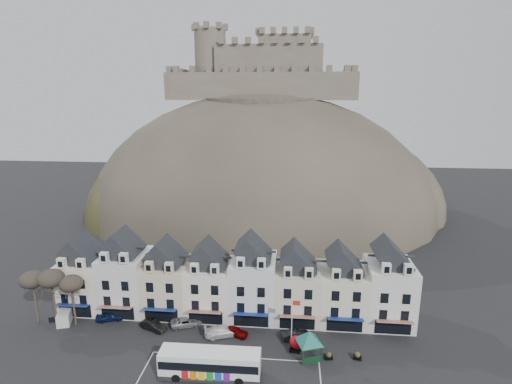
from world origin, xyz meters
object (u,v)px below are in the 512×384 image
bus (210,362)px  car_white (223,331)px  car_black (153,326)px  car_silver (186,322)px  red_buoy (296,343)px  car_navy (110,316)px  car_charcoal (296,335)px  bus_shelter (309,337)px  flagpole (292,321)px  white_van (65,316)px  car_maroon (235,331)px

bus → car_white: bearing=88.9°
car_black → car_silver: car_black is taller
red_buoy → car_navy: size_ratio=0.54×
car_black → car_white: car_white is taller
bus → car_charcoal: size_ratio=3.11×
bus_shelter → flagpole: flagpole is taller
white_van → car_silver: (18.67, 0.53, -0.28)m
bus → red_buoy: size_ratio=5.69×
bus → car_white: 8.49m
bus → car_silver: (-5.79, 10.40, -1.27)m
bus → car_maroon: bearing=77.8°
car_silver → car_charcoal: 16.32m
car_white → red_buoy: bearing=-121.3°
car_maroon → bus_shelter: bearing=-95.0°
flagpole → car_black: flagpole is taller
flagpole → car_navy: 28.37m
car_maroon → bus: bearing=-175.9°
car_silver → car_white: bearing=-129.1°
white_van → car_maroon: bearing=-22.4°
car_white → car_maroon: size_ratio=1.32×
red_buoy → car_charcoal: 2.68m
bus_shelter → car_silver: size_ratio=1.25×
flagpole → white_van: (-34.37, 3.73, -3.41)m
car_black → bus_shelter: bearing=-77.1°
bus_shelter → car_maroon: (-10.39, 3.88, -2.32)m
bus_shelter → car_charcoal: (-1.69, 3.96, -2.34)m
bus_shelter → car_charcoal: 4.90m
bus → flagpole: size_ratio=1.62×
car_black → car_maroon: size_ratio=1.05×
red_buoy → car_maroon: 9.08m
car_black → car_white: bearing=-69.3°
bus_shelter → car_charcoal: bearing=93.4°
car_silver → car_white: car_white is taller
flagpole → car_navy: bearing=170.6°
car_black → car_silver: bearing=-48.6°
car_white → white_van: bearing=68.1°
flagpole → car_navy: size_ratio=1.90×
flagpole → car_silver: (-15.70, 4.26, -3.69)m
car_black → red_buoy: bearing=-74.4°
car_silver → car_white: size_ratio=0.88×
bus → car_black: bus is taller
car_navy → car_maroon: (19.58, -2.16, -0.01)m
red_buoy → car_charcoal: bearing=90.0°
bus_shelter → car_white: size_ratio=1.10×
car_navy → bus_shelter: bearing=-118.9°
red_buoy → car_silver: red_buoy is taller
bus → car_silver: 11.97m
red_buoy → bus: bearing=-149.9°
white_van → bus: bearing=-41.6°
car_white → car_charcoal: car_white is taller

